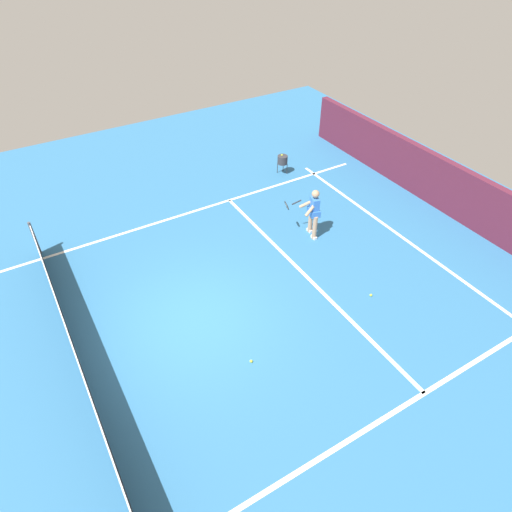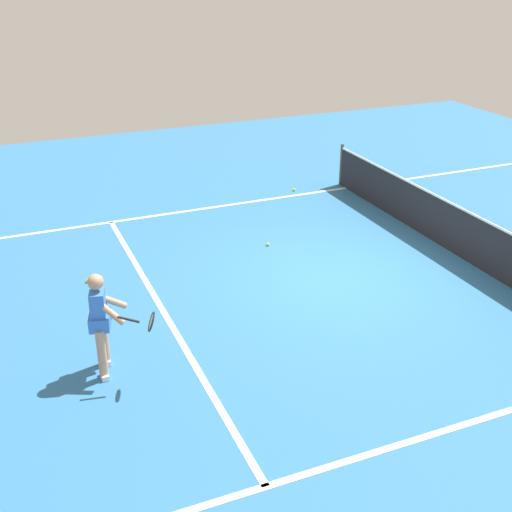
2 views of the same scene
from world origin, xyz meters
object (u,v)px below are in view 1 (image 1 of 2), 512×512
object	(u,v)px
ball_hopper	(283,160)
tennis_ball_near	(371,295)
tennis_player	(313,211)
tennis_ball_mid	(251,361)

from	to	relation	value
ball_hopper	tennis_ball_near	bearing A→B (deg)	166.77
tennis_ball_near	ball_hopper	world-z (taller)	ball_hopper
tennis_player	tennis_ball_mid	bearing A→B (deg)	128.88
tennis_player	tennis_ball_near	bearing A→B (deg)	175.77
tennis_player	tennis_ball_mid	distance (m)	5.08
tennis_player	tennis_ball_near	size ratio (longest dim) A/B	23.48
tennis_ball_near	ball_hopper	xyz separation A→B (m)	(6.50, -1.53, 0.51)
tennis_ball_near	ball_hopper	size ratio (longest dim) A/B	0.09
tennis_ball_mid	ball_hopper	world-z (taller)	ball_hopper
tennis_player	tennis_ball_mid	world-z (taller)	tennis_player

